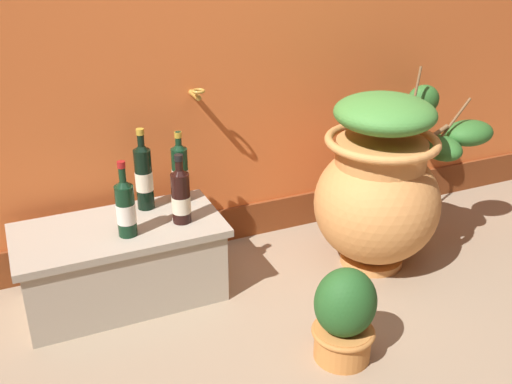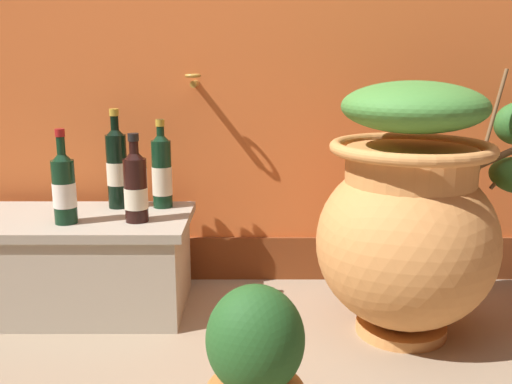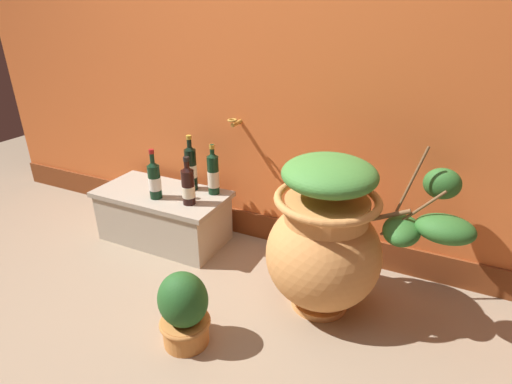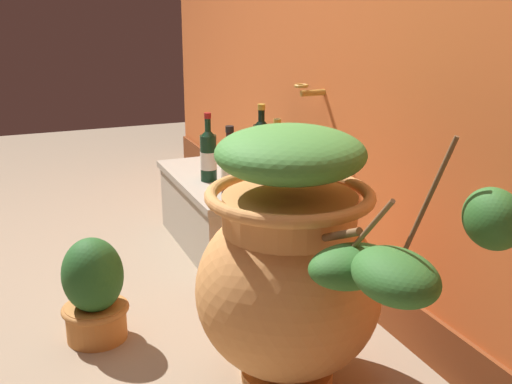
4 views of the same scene
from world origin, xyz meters
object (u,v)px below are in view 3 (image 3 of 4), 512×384
object	(u,v)px
wine_bottle_back	(213,173)
potted_shrub	(184,310)
wine_bottle_right	(191,167)
wine_bottle_left	(154,179)
terracotta_urn	(329,239)
wine_bottle_middle	(188,185)

from	to	relation	value
wine_bottle_back	potted_shrub	bearing A→B (deg)	-67.90
wine_bottle_right	potted_shrub	xyz separation A→B (m)	(0.48, -0.80, -0.30)
wine_bottle_left	potted_shrub	size ratio (longest dim) A/B	0.84
wine_bottle_right	potted_shrub	size ratio (longest dim) A/B	0.96
terracotta_urn	wine_bottle_middle	bearing A→B (deg)	172.15
wine_bottle_middle	wine_bottle_right	distance (m)	0.21
wine_bottle_left	wine_bottle_right	world-z (taller)	wine_bottle_right
wine_bottle_back	wine_bottle_right	bearing A→B (deg)	-178.37
terracotta_urn	wine_bottle_left	xyz separation A→B (m)	(-1.09, 0.10, 0.07)
wine_bottle_right	wine_bottle_back	xyz separation A→B (m)	(0.16, 0.00, -0.02)
terracotta_urn	wine_bottle_right	xyz separation A→B (m)	(-0.96, 0.30, 0.10)
terracotta_urn	potted_shrub	xyz separation A→B (m)	(-0.48, -0.51, -0.21)
wine_bottle_middle	terracotta_urn	bearing A→B (deg)	-7.85
potted_shrub	wine_bottle_middle	bearing A→B (deg)	121.54
terracotta_urn	wine_bottle_back	size ratio (longest dim) A/B	2.84
wine_bottle_middle	potted_shrub	bearing A→B (deg)	-58.46
wine_bottle_middle	potted_shrub	world-z (taller)	wine_bottle_middle
wine_bottle_middle	wine_bottle_left	bearing A→B (deg)	-174.73
wine_bottle_left	wine_bottle_middle	bearing A→B (deg)	5.27
wine_bottle_back	wine_bottle_middle	bearing A→B (deg)	-106.72
terracotta_urn	potted_shrub	size ratio (longest dim) A/B	2.45
wine_bottle_middle	wine_bottle_back	world-z (taller)	wine_bottle_back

